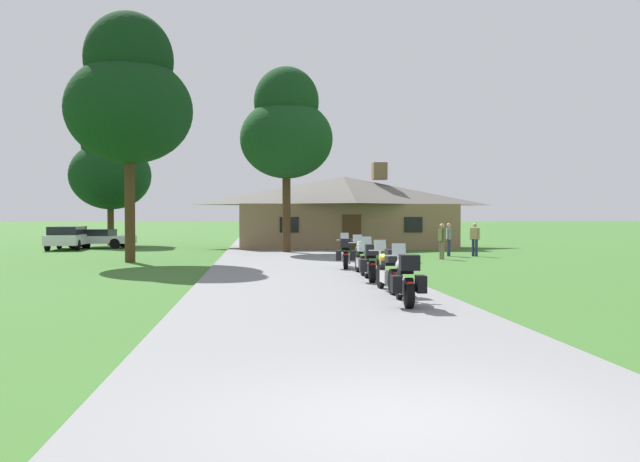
% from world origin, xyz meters
% --- Properties ---
extents(ground_plane, '(500.00, 500.00, 0.00)m').
position_xyz_m(ground_plane, '(0.00, 20.00, 0.00)').
color(ground_plane, '#386628').
extents(asphalt_driveway, '(6.40, 80.00, 0.06)m').
position_xyz_m(asphalt_driveway, '(0.00, 18.00, 0.03)').
color(asphalt_driveway, slate).
rests_on(asphalt_driveway, ground).
extents(motorcycle_silver_nearest_to_camera, '(0.80, 2.08, 1.30)m').
position_xyz_m(motorcycle_silver_nearest_to_camera, '(1.77, 7.93, 0.61)').
color(motorcycle_silver_nearest_to_camera, black).
rests_on(motorcycle_silver_nearest_to_camera, asphalt_driveway).
extents(motorcycle_yellow_second_in_row, '(0.66, 2.08, 1.30)m').
position_xyz_m(motorcycle_yellow_second_in_row, '(1.88, 10.36, 0.62)').
color(motorcycle_yellow_second_in_row, black).
rests_on(motorcycle_yellow_second_in_row, asphalt_driveway).
extents(motorcycle_green_third_in_row, '(0.77, 2.08, 1.30)m').
position_xyz_m(motorcycle_green_third_in_row, '(1.91, 13.20, 0.61)').
color(motorcycle_green_third_in_row, black).
rests_on(motorcycle_green_third_in_row, asphalt_driveway).
extents(motorcycle_green_fourth_in_row, '(0.66, 2.08, 1.30)m').
position_xyz_m(motorcycle_green_fourth_in_row, '(2.02, 15.52, 0.62)').
color(motorcycle_green_fourth_in_row, black).
rests_on(motorcycle_green_fourth_in_row, asphalt_driveway).
extents(motorcycle_green_farthest_in_row, '(0.85, 2.08, 1.30)m').
position_xyz_m(motorcycle_green_farthest_in_row, '(1.83, 18.10, 0.61)').
color(motorcycle_green_farthest_in_row, black).
rests_on(motorcycle_green_farthest_in_row, asphalt_driveway).
extents(stone_lodge, '(13.93, 8.12, 5.49)m').
position_xyz_m(stone_lodge, '(4.08, 35.78, 2.37)').
color(stone_lodge, '#896B4C').
rests_on(stone_lodge, ground).
extents(bystander_tan_shirt_near_lodge, '(0.41, 0.42, 1.67)m').
position_xyz_m(bystander_tan_shirt_near_lodge, '(9.37, 25.65, 0.93)').
color(bystander_tan_shirt_near_lodge, navy).
rests_on(bystander_tan_shirt_near_lodge, ground).
extents(bystander_gray_shirt_beside_signpost, '(0.27, 0.55, 1.67)m').
position_xyz_m(bystander_gray_shirt_beside_signpost, '(8.11, 25.89, 0.93)').
color(bystander_gray_shirt_beside_signpost, navy).
rests_on(bystander_gray_shirt_beside_signpost, ground).
extents(bystander_olive_shirt_by_tree, '(0.29, 0.54, 1.67)m').
position_xyz_m(bystander_olive_shirt_by_tree, '(7.10, 23.60, 0.93)').
color(bystander_olive_shirt_by_tree, '#75664C').
rests_on(bystander_olive_shirt_by_tree, ground).
extents(tree_by_lodge_front, '(5.05, 5.05, 10.13)m').
position_xyz_m(tree_by_lodge_front, '(0.14, 29.58, 6.80)').
color(tree_by_lodge_front, '#422D19').
rests_on(tree_by_lodge_front, ground).
extents(tree_left_far, '(5.55, 5.55, 9.15)m').
position_xyz_m(tree_left_far, '(-11.62, 40.43, 5.51)').
color(tree_left_far, '#422D19').
rests_on(tree_left_far, ground).
extents(tree_left_near, '(5.43, 5.43, 10.79)m').
position_xyz_m(tree_left_near, '(-6.94, 22.91, 7.22)').
color(tree_left_near, '#422D19').
rests_on(tree_left_near, ground).
extents(parked_white_suv_far_left, '(2.11, 4.70, 1.40)m').
position_xyz_m(parked_white_suv_far_left, '(-12.81, 34.45, 0.78)').
color(parked_white_suv_far_left, silver).
rests_on(parked_white_suv_far_left, ground).
extents(parked_white_sedan_far_left, '(4.41, 2.38, 1.20)m').
position_xyz_m(parked_white_sedan_far_left, '(-11.40, 36.17, 0.64)').
color(parked_white_sedan_far_left, silver).
rests_on(parked_white_sedan_far_left, ground).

